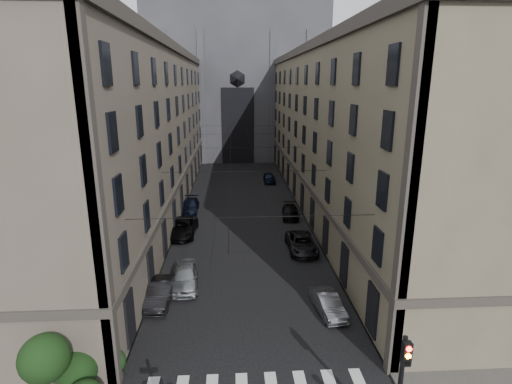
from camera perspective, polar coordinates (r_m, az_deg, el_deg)
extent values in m
cube|color=#383533|center=(50.26, -14.09, -2.16)|extent=(7.00, 80.00, 0.15)
cube|color=#383533|center=(50.68, 9.93, -1.78)|extent=(7.00, 80.00, 0.15)
cube|color=#50493D|center=(49.09, -18.24, 7.81)|extent=(13.00, 60.00, 18.00)
cube|color=#38332D|center=(48.89, -19.20, 18.78)|extent=(13.60, 60.60, 0.90)
cube|color=#38332D|center=(49.88, -17.78, 2.34)|extent=(13.40, 60.30, 0.50)
cube|color=brown|center=(49.64, 13.81, 8.20)|extent=(13.00, 60.00, 18.00)
cube|color=#38332D|center=(49.45, 14.54, 19.07)|extent=(13.60, 60.60, 0.90)
cube|color=#38332D|center=(50.42, 13.47, 2.79)|extent=(13.40, 60.30, 0.50)
cube|color=#2D2D33|center=(86.13, -2.78, 15.43)|extent=(34.00, 22.00, 30.00)
cube|color=#38332D|center=(87.57, -2.92, 25.62)|extent=(35.00, 23.00, 1.20)
cube|color=black|center=(75.48, -2.60, 9.37)|extent=(6.00, 0.30, 14.00)
cube|color=black|center=(17.69, 20.70, -20.78)|extent=(0.34, 0.30, 1.00)
cylinder|color=#FF0C07|center=(17.39, 21.03, -20.21)|extent=(0.22, 0.05, 0.22)
cylinder|color=orange|center=(17.57, 20.92, -21.07)|extent=(0.22, 0.05, 0.22)
cylinder|color=black|center=(17.76, 20.82, -21.90)|extent=(0.22, 0.05, 0.22)
sphere|color=black|center=(23.05, -24.27, -22.35)|extent=(2.00, 2.00, 2.00)
sphere|color=black|center=(23.55, -19.86, -21.87)|extent=(1.40, 1.40, 1.40)
sphere|color=black|center=(21.33, -27.98, -20.25)|extent=(2.20, 2.20, 2.20)
cylinder|color=black|center=(22.35, -0.58, -3.60)|extent=(14.00, 0.03, 0.03)
cylinder|color=black|center=(33.92, -1.57, 2.96)|extent=(14.00, 0.03, 0.03)
cylinder|color=black|center=(46.70, -2.08, 6.35)|extent=(14.00, 0.03, 0.03)
cylinder|color=black|center=(59.58, -2.38, 8.28)|extent=(14.00, 0.03, 0.03)
cylinder|color=black|center=(71.50, -2.56, 9.45)|extent=(14.00, 0.03, 0.03)
cylinder|color=black|center=(47.74, -3.67, 6.04)|extent=(0.03, 60.00, 0.03)
cylinder|color=black|center=(47.80, -0.54, 6.08)|extent=(0.03, 60.00, 0.03)
imported|color=gray|center=(30.86, -10.09, -11.78)|extent=(2.24, 4.93, 1.64)
imported|color=black|center=(29.20, -13.56, -13.83)|extent=(1.71, 4.52, 1.47)
imported|color=black|center=(40.66, -10.52, -5.03)|extent=(2.90, 5.89, 1.61)
imported|color=black|center=(47.92, -9.42, -1.95)|extent=(2.02, 4.92, 1.42)
imported|color=slate|center=(27.80, 10.24, -15.41)|extent=(1.91, 4.12, 1.31)
imported|color=black|center=(36.68, 6.52, -7.26)|extent=(2.51, 5.33, 1.47)
imported|color=black|center=(45.47, 4.91, -2.84)|extent=(2.23, 4.58, 1.28)
imported|color=black|center=(61.28, 1.91, 2.04)|extent=(1.72, 4.22, 1.43)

